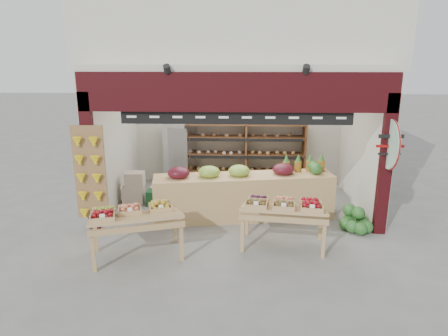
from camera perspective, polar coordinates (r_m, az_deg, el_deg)
ground at (r=8.83m, az=1.69°, el=-6.03°), size 60.00×60.00×0.00m
shop_structure at (r=9.86m, az=2.04°, el=19.43°), size 6.36×5.12×5.40m
banana_board at (r=7.89m, az=-18.64°, el=-0.96°), size 0.60×0.15×1.80m
gift_sign at (r=7.70m, az=22.61°, el=3.15°), size 0.04×0.93×0.92m
back_shelving at (r=10.38m, az=3.16°, el=3.93°), size 3.06×0.50×1.89m
refrigerator at (r=10.51m, az=-6.32°, el=2.08°), size 0.82×0.82×1.64m
cardboard_stack at (r=9.40m, az=-11.26°, el=-3.26°), size 1.02×0.74×0.73m
mid_counter at (r=8.28m, az=2.75°, el=-3.84°), size 3.74×1.31×1.14m
display_table_left at (r=6.82m, az=-13.34°, el=-6.52°), size 1.68×1.24×0.97m
display_table_right at (r=7.05m, az=8.54°, el=-5.42°), size 1.56×0.99×0.96m
watermelon_pile at (r=8.19m, az=18.26°, el=-7.25°), size 0.62×0.63×0.48m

